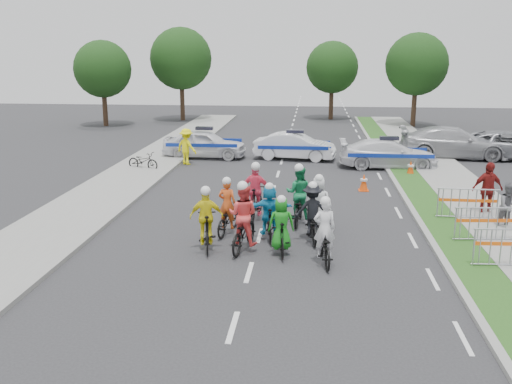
# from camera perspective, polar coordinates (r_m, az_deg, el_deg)

# --- Properties ---
(ground) EXTENTS (90.00, 90.00, 0.00)m
(ground) POSITION_cam_1_polar(r_m,az_deg,el_deg) (14.76, -0.70, -8.04)
(ground) COLOR #28282B
(ground) RESTS_ON ground
(curb_right) EXTENTS (0.20, 60.00, 0.12)m
(curb_right) POSITION_cam_1_polar(r_m,az_deg,el_deg) (19.71, 15.89, -2.69)
(curb_right) COLOR gray
(curb_right) RESTS_ON ground
(grass_strip) EXTENTS (1.20, 60.00, 0.11)m
(grass_strip) POSITION_cam_1_polar(r_m,az_deg,el_deg) (19.85, 17.88, -2.74)
(grass_strip) COLOR #1F4B18
(grass_strip) RESTS_ON ground
(sidewalk_right) EXTENTS (2.40, 60.00, 0.13)m
(sidewalk_right) POSITION_cam_1_polar(r_m,az_deg,el_deg) (20.31, 22.86, -2.77)
(sidewalk_right) COLOR gray
(sidewalk_right) RESTS_ON ground
(sidewalk_left) EXTENTS (3.00, 60.00, 0.13)m
(sidewalk_left) POSITION_cam_1_polar(r_m,az_deg,el_deg) (20.99, -17.05, -1.76)
(sidewalk_left) COLOR gray
(sidewalk_left) RESTS_ON ground
(rider_0) EXTENTS (0.86, 1.90, 1.87)m
(rider_0) POSITION_cam_1_polar(r_m,az_deg,el_deg) (15.29, 6.83, -4.88)
(rider_0) COLOR black
(rider_0) RESTS_ON ground
(rider_1) EXTENTS (0.77, 1.68, 1.72)m
(rider_1) POSITION_cam_1_polar(r_m,az_deg,el_deg) (15.81, 2.54, -3.93)
(rider_1) COLOR black
(rider_1) RESTS_ON ground
(rider_2) EXTENTS (1.04, 2.08, 2.03)m
(rider_2) POSITION_cam_1_polar(r_m,az_deg,el_deg) (16.14, -1.30, -3.27)
(rider_2) COLOR black
(rider_2) RESTS_ON ground
(rider_3) EXTENTS (1.00, 1.86, 1.89)m
(rider_3) POSITION_cam_1_polar(r_m,az_deg,el_deg) (16.22, -4.94, -3.32)
(rider_3) COLOR black
(rider_3) RESTS_ON ground
(rider_4) EXTENTS (1.09, 1.87, 1.84)m
(rider_4) POSITION_cam_1_polar(r_m,az_deg,el_deg) (16.97, 5.62, -2.59)
(rider_4) COLOR black
(rider_4) RESTS_ON ground
(rider_5) EXTENTS (1.45, 1.72, 1.76)m
(rider_5) POSITION_cam_1_polar(r_m,az_deg,el_deg) (17.06, 1.35, -2.33)
(rider_5) COLOR black
(rider_5) RESTS_ON ground
(rider_6) EXTENTS (0.95, 1.86, 1.81)m
(rider_6) POSITION_cam_1_polar(r_m,az_deg,el_deg) (17.65, -2.86, -2.27)
(rider_6) COLOR black
(rider_6) RESTS_ON ground
(rider_7) EXTENTS (0.85, 1.83, 1.87)m
(rider_7) POSITION_cam_1_polar(r_m,az_deg,el_deg) (17.81, 6.24, -1.76)
(rider_7) COLOR black
(rider_7) RESTS_ON ground
(rider_8) EXTENTS (0.89, 2.02, 2.02)m
(rider_8) POSITION_cam_1_polar(r_m,az_deg,el_deg) (18.66, 4.27, -0.93)
(rider_8) COLOR black
(rider_8) RESTS_ON ground
(rider_9) EXTENTS (1.04, 1.95, 2.00)m
(rider_9) POSITION_cam_1_polar(r_m,az_deg,el_deg) (18.96, -0.01, -0.59)
(rider_9) COLOR black
(rider_9) RESTS_ON ground
(police_car_0) EXTENTS (4.41, 1.89, 1.48)m
(police_car_0) POSITION_cam_1_polar(r_m,az_deg,el_deg) (30.28, -5.16, 4.82)
(police_car_0) COLOR white
(police_car_0) RESTS_ON ground
(police_car_1) EXTENTS (4.35, 2.01, 1.38)m
(police_car_1) POSITION_cam_1_polar(r_m,az_deg,el_deg) (29.79, 3.90, 4.59)
(police_car_1) COLOR white
(police_car_1) RESTS_ON ground
(police_car_2) EXTENTS (4.71, 1.95, 1.36)m
(police_car_2) POSITION_cam_1_polar(r_m,az_deg,el_deg) (28.30, 13.09, 3.74)
(police_car_2) COLOR white
(police_car_2) RESTS_ON ground
(civilian_sedan) EXTENTS (5.75, 2.66, 1.63)m
(civilian_sedan) POSITION_cam_1_polar(r_m,az_deg,el_deg) (31.83, 19.16, 4.68)
(civilian_sedan) COLOR #A5A5AA
(civilian_sedan) RESTS_ON ground
(civilian_suv) EXTENTS (5.55, 3.22, 1.45)m
(civilian_suv) POSITION_cam_1_polar(r_m,az_deg,el_deg) (32.53, 23.96, 4.28)
(civilian_suv) COLOR gray
(civilian_suv) RESTS_ON ground
(spectator_1) EXTENTS (0.86, 0.74, 1.53)m
(spectator_1) POSITION_cam_1_polar(r_m,az_deg,el_deg) (19.56, 23.95, -1.37)
(spectator_1) COLOR #5E5D63
(spectator_1) RESTS_ON ground
(spectator_2) EXTENTS (1.17, 0.70, 1.87)m
(spectator_2) POSITION_cam_1_polar(r_m,az_deg,el_deg) (20.94, 22.14, 0.25)
(spectator_2) COLOR maroon
(spectator_2) RESTS_ON ground
(marshal_hiviz) EXTENTS (1.34, 1.16, 1.79)m
(marshal_hiviz) POSITION_cam_1_polar(r_m,az_deg,el_deg) (28.54, -6.96, 4.53)
(marshal_hiviz) COLOR #FAF30D
(marshal_hiviz) RESTS_ON ground
(barrier_0) EXTENTS (2.02, 0.59, 1.12)m
(barrier_0) POSITION_cam_1_polar(r_m,az_deg,el_deg) (16.11, 24.18, -5.28)
(barrier_0) COLOR #A5A8AD
(barrier_0) RESTS_ON ground
(barrier_1) EXTENTS (2.04, 0.68, 1.12)m
(barrier_1) POSITION_cam_1_polar(r_m,az_deg,el_deg) (17.99, 22.16, -3.14)
(barrier_1) COLOR #A5A8AD
(barrier_1) RESTS_ON ground
(barrier_2) EXTENTS (2.01, 0.55, 1.12)m
(barrier_2) POSITION_cam_1_polar(r_m,az_deg,el_deg) (20.13, 20.37, -1.22)
(barrier_2) COLOR #A5A8AD
(barrier_2) RESTS_ON ground
(cone_0) EXTENTS (0.40, 0.40, 0.70)m
(cone_0) POSITION_cam_1_polar(r_m,az_deg,el_deg) (23.46, 10.73, 0.95)
(cone_0) COLOR #F24C0C
(cone_0) RESTS_ON ground
(cone_1) EXTENTS (0.40, 0.40, 0.70)m
(cone_1) POSITION_cam_1_polar(r_m,az_deg,el_deg) (26.81, 15.20, 2.32)
(cone_1) COLOR #F24C0C
(cone_1) RESTS_ON ground
(parked_bike) EXTENTS (1.74, 1.07, 0.86)m
(parked_bike) POSITION_cam_1_polar(r_m,az_deg,el_deg) (27.60, -11.24, 3.06)
(parked_bike) COLOR black
(parked_bike) RESTS_ON ground
(tree_0) EXTENTS (4.20, 4.20, 6.30)m
(tree_0) POSITION_cam_1_polar(r_m,az_deg,el_deg) (44.42, -15.10, 11.78)
(tree_0) COLOR #382619
(tree_0) RESTS_ON ground
(tree_1) EXTENTS (4.55, 4.55, 6.82)m
(tree_1) POSITION_cam_1_polar(r_m,az_deg,el_deg) (44.24, 15.77, 12.18)
(tree_1) COLOR #382619
(tree_1) RESTS_ON ground
(tree_3) EXTENTS (4.90, 4.90, 7.35)m
(tree_3) POSITION_cam_1_polar(r_m,az_deg,el_deg) (46.80, -7.51, 13.08)
(tree_3) COLOR #382619
(tree_3) RESTS_ON ground
(tree_4) EXTENTS (4.20, 4.20, 6.30)m
(tree_4) POSITION_cam_1_polar(r_m,az_deg,el_deg) (47.64, 7.63, 12.24)
(tree_4) COLOR #382619
(tree_4) RESTS_ON ground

